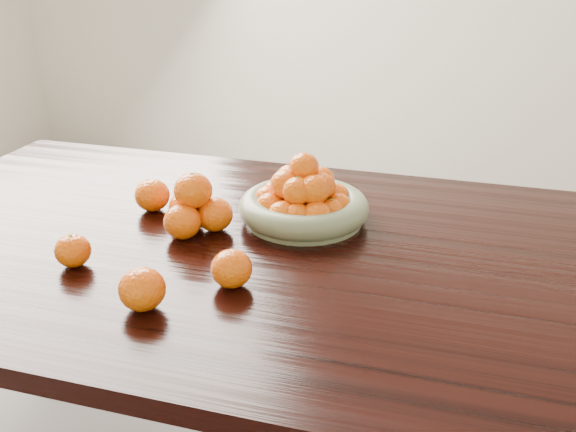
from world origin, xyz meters
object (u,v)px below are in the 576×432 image
(dining_table, at_px, (308,289))
(fruit_bowl, at_px, (303,201))
(orange_pyramid, at_px, (194,208))
(loose_orange_0, at_px, (73,251))

(dining_table, height_order, fruit_bowl, fruit_bowl)
(orange_pyramid, bearing_deg, fruit_bowl, 28.66)
(loose_orange_0, bearing_deg, dining_table, 24.41)
(dining_table, height_order, loose_orange_0, loose_orange_0)
(dining_table, distance_m, orange_pyramid, 0.30)
(fruit_bowl, xyz_separation_m, orange_pyramid, (-0.21, -0.11, 0.01))
(dining_table, bearing_deg, fruit_bowl, 109.77)
(fruit_bowl, relative_size, loose_orange_0, 4.18)
(fruit_bowl, height_order, loose_orange_0, fruit_bowl)
(dining_table, height_order, orange_pyramid, orange_pyramid)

